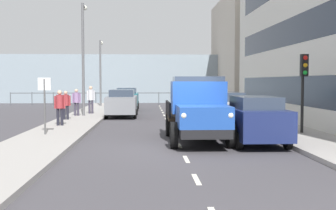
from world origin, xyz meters
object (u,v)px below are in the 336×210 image
(car_silver_kerbside_1, at_px, (225,109))
(street_sign, at_px, (45,96))
(lamp_post_far, at_px, (101,66))
(traffic_light_near, at_px, (304,76))
(lamp_post_promenade, at_px, (83,49))
(truck_vintage_blue, at_px, (198,111))
(pedestrian_couple_b, at_px, (66,103))
(car_teal_oppositeside_1, at_px, (127,99))
(pedestrian_couple_a, at_px, (91,97))
(pedestrian_strolling, at_px, (60,105))
(car_grey_oppositeside_0, at_px, (122,103))
(pedestrian_near_railing, at_px, (76,100))
(car_navy_kerbside_near, at_px, (254,119))

(car_silver_kerbside_1, bearing_deg, street_sign, 25.65)
(car_silver_kerbside_1, bearing_deg, lamp_post_far, -63.75)
(traffic_light_near, bearing_deg, lamp_post_promenade, -42.46)
(truck_vintage_blue, distance_m, pedestrian_couple_b, 10.24)
(traffic_light_near, bearing_deg, car_teal_oppositeside_1, -64.02)
(traffic_light_near, bearing_deg, pedestrian_couple_a, -47.27)
(pedestrian_strolling, bearing_deg, truck_vintage_blue, 140.57)
(street_sign, bearing_deg, pedestrian_couple_a, -92.07)
(car_silver_kerbside_1, xyz_separation_m, car_teal_oppositeside_1, (5.42, -12.47, 0.00))
(car_teal_oppositeside_1, xyz_separation_m, traffic_light_near, (-7.93, 16.28, 1.58))
(car_teal_oppositeside_1, xyz_separation_m, pedestrian_strolling, (2.57, 12.86, 0.24))
(truck_vintage_blue, relative_size, car_grey_oppositeside_0, 1.24)
(pedestrian_near_railing, bearing_deg, truck_vintage_blue, 120.04)
(car_grey_oppositeside_0, relative_size, pedestrian_near_railing, 2.78)
(truck_vintage_blue, distance_m, car_grey_oppositeside_0, 11.93)
(pedestrian_couple_a, bearing_deg, street_sign, 87.93)
(pedestrian_couple_b, height_order, lamp_post_promenade, lamp_post_promenade)
(car_teal_oppositeside_1, xyz_separation_m, pedestrian_couple_b, (2.88, 9.74, 0.18))
(truck_vintage_blue, distance_m, pedestrian_strolling, 7.79)
(street_sign, bearing_deg, truck_vintage_blue, 165.31)
(car_grey_oppositeside_0, height_order, lamp_post_promenade, lamp_post_promenade)
(pedestrian_couple_b, height_order, pedestrian_near_railing, pedestrian_near_railing)
(car_navy_kerbside_near, relative_size, traffic_light_near, 1.31)
(car_navy_kerbside_near, bearing_deg, car_grey_oppositeside_0, -65.36)
(pedestrian_near_railing, height_order, lamp_post_far, lamp_post_far)
(truck_vintage_blue, distance_m, lamp_post_far, 22.06)
(car_teal_oppositeside_1, relative_size, pedestrian_couple_b, 2.84)
(car_silver_kerbside_1, relative_size, car_grey_oppositeside_0, 0.95)
(lamp_post_promenade, bearing_deg, car_grey_oppositeside_0, -167.42)
(pedestrian_couple_a, bearing_deg, lamp_post_far, -88.05)
(car_silver_kerbside_1, bearing_deg, pedestrian_strolling, 2.81)
(street_sign, bearing_deg, pedestrian_strolling, -88.26)
(pedestrian_couple_b, bearing_deg, truck_vintage_blue, 128.10)
(pedestrian_near_railing, relative_size, lamp_post_promenade, 0.24)
(pedestrian_couple_a, bearing_deg, truck_vintage_blue, 114.06)
(car_grey_oppositeside_0, height_order, pedestrian_strolling, pedestrian_strolling)
(car_grey_oppositeside_0, bearing_deg, car_navy_kerbside_near, 114.64)
(car_navy_kerbside_near, height_order, street_sign, street_sign)
(pedestrian_couple_b, distance_m, pedestrian_couple_a, 4.38)
(car_silver_kerbside_1, xyz_separation_m, pedestrian_near_railing, (8.15, -5.33, 0.21))
(pedestrian_strolling, bearing_deg, car_navy_kerbside_near, 146.24)
(car_grey_oppositeside_0, xyz_separation_m, pedestrian_near_railing, (2.73, 0.75, 0.21))
(car_teal_oppositeside_1, xyz_separation_m, street_sign, (2.47, 16.25, 0.79))
(traffic_light_near, bearing_deg, car_silver_kerbside_1, -56.59)
(lamp_post_far, bearing_deg, traffic_light_near, 117.72)
(car_navy_kerbside_near, distance_m, traffic_light_near, 3.54)
(pedestrian_strolling, xyz_separation_m, street_sign, (-0.10, 3.40, 0.54))
(car_teal_oppositeside_1, bearing_deg, car_silver_kerbside_1, 113.49)
(traffic_light_near, height_order, lamp_post_far, lamp_post_far)
(pedestrian_strolling, relative_size, street_sign, 0.75)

